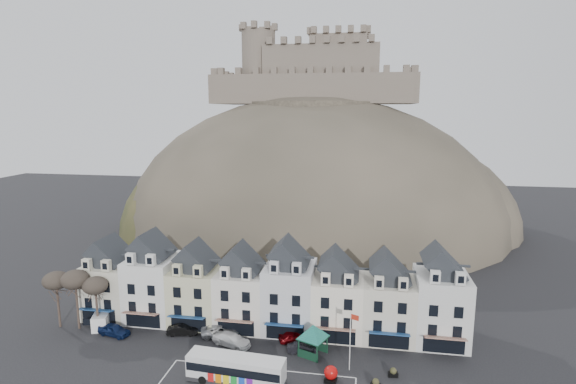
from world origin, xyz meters
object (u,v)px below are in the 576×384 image
object	(u,v)px
bus_shelter	(313,331)
car_white	(231,340)
car_navy	(114,330)
car_maroon	(295,336)
bus	(236,368)
white_van	(102,319)
car_black	(183,330)
red_buoy	(331,374)
flagpole	(351,337)
car_silver	(221,330)
car_charcoal	(302,348)

from	to	relation	value
bus_shelter	car_white	size ratio (longest dim) A/B	1.08
car_navy	car_maroon	distance (m)	24.93
bus	white_van	bearing A→B (deg)	160.69
bus	bus_shelter	size ratio (longest dim) A/B	1.92
car_black	car_white	world-z (taller)	car_white
red_buoy	white_van	xyz separation A→B (m)	(-33.32, 8.00, 0.07)
flagpole	car_silver	world-z (taller)	flagpole
bus	car_black	size ratio (longest dim) A/B	2.71
car_white	car_maroon	world-z (taller)	car_white
bus	car_black	distance (m)	13.98
flagpole	car_navy	distance (m)	32.57
car_charcoal	car_black	bearing A→B (deg)	72.34
car_silver	car_black	bearing A→B (deg)	77.18
white_van	car_black	size ratio (longest dim) A/B	1.19
car_maroon	car_charcoal	world-z (taller)	car_maroon
car_silver	car_maroon	world-z (taller)	car_maroon
flagpole	car_black	world-z (taller)	flagpole
white_van	car_maroon	world-z (taller)	white_van
red_buoy	car_white	distance (m)	14.72
white_van	flagpole	bearing A→B (deg)	-27.60
red_buoy	car_black	distance (m)	22.25
bus_shelter	car_navy	xyz separation A→B (m)	(-27.50, 0.35, -2.38)
car_navy	car_maroon	world-z (taller)	car_navy
white_van	car_maroon	size ratio (longest dim) A/B	1.14
flagpole	white_van	size ratio (longest dim) A/B	1.47
bus	flagpole	xyz separation A→B (m)	(12.70, 4.57, 2.47)
car_black	car_charcoal	size ratio (longest dim) A/B	1.13
bus	white_van	xyz separation A→B (m)	(-22.71, 9.87, -0.70)
white_van	car_white	bearing A→B (deg)	-25.17
red_buoy	car_silver	distance (m)	17.78
car_white	car_charcoal	size ratio (longest dim) A/B	1.47
bus	car_white	distance (m)	8.33
car_white	car_maroon	size ratio (longest dim) A/B	1.24
bus_shelter	car_charcoal	bearing A→B (deg)	-170.22
bus_shelter	car_maroon	size ratio (longest dim) A/B	1.35
flagpole	car_charcoal	xyz separation A→B (m)	(-6.25, 3.02, -3.62)
bus	car_silver	size ratio (longest dim) A/B	2.17
white_van	car_charcoal	bearing A→B (deg)	-23.56
car_white	car_charcoal	xyz separation A→B (m)	(9.33, -0.17, -0.18)
car_black	car_maroon	world-z (taller)	car_maroon
car_silver	car_maroon	distance (m)	10.40
car_charcoal	bus	bearing A→B (deg)	127.90
car_black	car_silver	distance (m)	5.25
car_silver	car_maroon	xyz separation A→B (m)	(10.40, 0.00, 0.01)
car_charcoal	car_maroon	bearing A→B (deg)	13.91
car_navy	red_buoy	bearing A→B (deg)	-88.14
bus	flagpole	world-z (taller)	flagpole
bus	car_black	bearing A→B (deg)	142.11
car_silver	car_white	xyz separation A→B (m)	(2.27, -2.33, 0.05)
car_maroon	red_buoy	bearing A→B (deg)	-170.76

